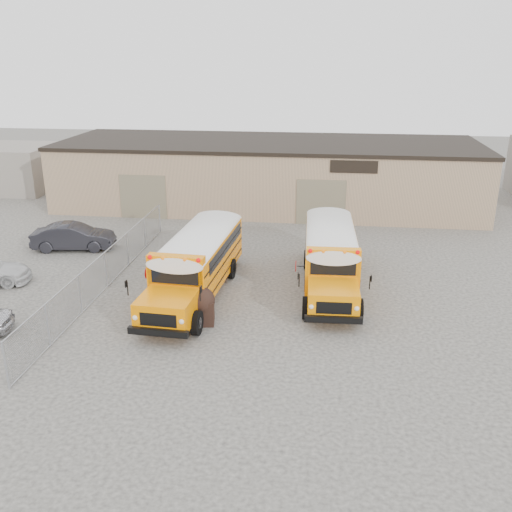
# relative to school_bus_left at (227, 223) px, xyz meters

# --- Properties ---
(ground) EXTENTS (120.00, 120.00, 0.00)m
(ground) POSITION_rel_school_bus_left_xyz_m (1.17, -8.95, -1.69)
(ground) COLOR #393734
(ground) RESTS_ON ground
(warehouse) EXTENTS (30.20, 10.20, 4.67)m
(warehouse) POSITION_rel_school_bus_left_xyz_m (1.17, 11.04, 0.68)
(warehouse) COLOR tan
(warehouse) RESTS_ON ground
(chainlink_fence) EXTENTS (0.07, 18.07, 1.81)m
(chainlink_fence) POSITION_rel_school_bus_left_xyz_m (-4.83, -5.95, -0.79)
(chainlink_fence) COLOR #999CA1
(chainlink_fence) RESTS_ON ground
(distant_building_left) EXTENTS (8.00, 6.00, 3.60)m
(distant_building_left) POSITION_rel_school_bus_left_xyz_m (-20.83, 13.05, 0.11)
(distant_building_left) COLOR gray
(distant_building_left) RESTS_ON ground
(school_bus_left) EXTENTS (3.30, 10.12, 2.93)m
(school_bus_left) POSITION_rel_school_bus_left_xyz_m (0.00, 0.00, 0.00)
(school_bus_left) COLOR #FF8300
(school_bus_left) RESTS_ON ground
(school_bus_right) EXTENTS (3.02, 9.79, 2.84)m
(school_bus_right) POSITION_rel_school_bus_left_xyz_m (5.63, 1.71, -0.05)
(school_bus_right) COLOR orange
(school_bus_right) RESTS_ON ground
(tarp_bundle) EXTENTS (1.21, 1.17, 1.60)m
(tarp_bundle) POSITION_rel_school_bus_left_xyz_m (0.55, -9.19, -0.87)
(tarp_bundle) COLOR black
(tarp_bundle) RESTS_ON ground
(car_dark) EXTENTS (4.81, 2.35, 1.52)m
(car_dark) POSITION_rel_school_bus_left_xyz_m (-8.81, -0.81, -0.93)
(car_dark) COLOR black
(car_dark) RESTS_ON ground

